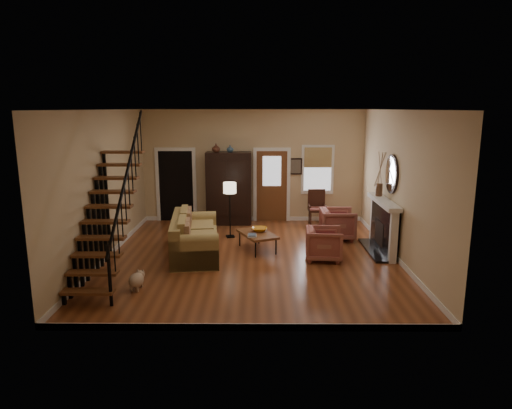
{
  "coord_description": "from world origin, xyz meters",
  "views": [
    {
      "loc": [
        0.16,
        -9.9,
        3.33
      ],
      "look_at": [
        0.1,
        0.4,
        1.15
      ],
      "focal_mm": 32.0,
      "sensor_mm": 36.0,
      "label": 1
    }
  ],
  "objects_px": {
    "armoire": "(229,188)",
    "sofa": "(195,236)",
    "armchair_right": "(338,224)",
    "coffee_table": "(257,242)",
    "floor_lamp": "(230,210)",
    "armchair_left": "(324,244)",
    "side_chair": "(317,208)"
  },
  "relations": [
    {
      "from": "floor_lamp",
      "to": "side_chair",
      "type": "height_order",
      "value": "floor_lamp"
    },
    {
      "from": "armchair_right",
      "to": "side_chair",
      "type": "bearing_deg",
      "value": 14.6
    },
    {
      "from": "armoire",
      "to": "coffee_table",
      "type": "xyz_separation_m",
      "value": [
        0.83,
        -2.59,
        -0.84
      ]
    },
    {
      "from": "armchair_left",
      "to": "coffee_table",
      "type": "bearing_deg",
      "value": 70.14
    },
    {
      "from": "coffee_table",
      "to": "floor_lamp",
      "type": "height_order",
      "value": "floor_lamp"
    },
    {
      "from": "armchair_right",
      "to": "sofa",
      "type": "bearing_deg",
      "value": 110.89
    },
    {
      "from": "sofa",
      "to": "armchair_right",
      "type": "height_order",
      "value": "sofa"
    },
    {
      "from": "armoire",
      "to": "side_chair",
      "type": "bearing_deg",
      "value": -4.48
    },
    {
      "from": "armchair_right",
      "to": "side_chair",
      "type": "xyz_separation_m",
      "value": [
        -0.36,
        1.43,
        0.11
      ]
    },
    {
      "from": "armchair_right",
      "to": "side_chair",
      "type": "distance_m",
      "value": 1.48
    },
    {
      "from": "armoire",
      "to": "sofa",
      "type": "relative_size",
      "value": 0.88
    },
    {
      "from": "coffee_table",
      "to": "side_chair",
      "type": "xyz_separation_m",
      "value": [
        1.72,
        2.39,
        0.3
      ]
    },
    {
      "from": "coffee_table",
      "to": "armchair_left",
      "type": "xyz_separation_m",
      "value": [
        1.49,
        -0.68,
        0.15
      ]
    },
    {
      "from": "coffee_table",
      "to": "side_chair",
      "type": "distance_m",
      "value": 2.96
    },
    {
      "from": "sofa",
      "to": "coffee_table",
      "type": "relative_size",
      "value": 2.14
    },
    {
      "from": "armoire",
      "to": "side_chair",
      "type": "relative_size",
      "value": 2.06
    },
    {
      "from": "sofa",
      "to": "side_chair",
      "type": "height_order",
      "value": "side_chair"
    },
    {
      "from": "armoire",
      "to": "side_chair",
      "type": "distance_m",
      "value": 2.61
    },
    {
      "from": "armchair_left",
      "to": "side_chair",
      "type": "distance_m",
      "value": 3.09
    },
    {
      "from": "armoire",
      "to": "armchair_right",
      "type": "bearing_deg",
      "value": -29.3
    },
    {
      "from": "coffee_table",
      "to": "side_chair",
      "type": "relative_size",
      "value": 1.09
    },
    {
      "from": "coffee_table",
      "to": "floor_lamp",
      "type": "bearing_deg",
      "value": 122.64
    },
    {
      "from": "armchair_left",
      "to": "armchair_right",
      "type": "xyz_separation_m",
      "value": [
        0.58,
        1.64,
        0.03
      ]
    },
    {
      "from": "armoire",
      "to": "armchair_left",
      "type": "bearing_deg",
      "value": -54.65
    },
    {
      "from": "armoire",
      "to": "sofa",
      "type": "distance_m",
      "value": 3.05
    },
    {
      "from": "armchair_right",
      "to": "coffee_table",
      "type": "bearing_deg",
      "value": 115.53
    },
    {
      "from": "sofa",
      "to": "armchair_right",
      "type": "bearing_deg",
      "value": 13.52
    },
    {
      "from": "armchair_left",
      "to": "side_chair",
      "type": "bearing_deg",
      "value": 0.41
    },
    {
      "from": "armchair_right",
      "to": "side_chair",
      "type": "height_order",
      "value": "side_chair"
    },
    {
      "from": "sofa",
      "to": "armchair_right",
      "type": "xyz_separation_m",
      "value": [
        3.51,
        1.3,
        -0.05
      ]
    },
    {
      "from": "armchair_left",
      "to": "floor_lamp",
      "type": "relative_size",
      "value": 0.55
    },
    {
      "from": "coffee_table",
      "to": "armchair_left",
      "type": "relative_size",
      "value": 1.39
    }
  ]
}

